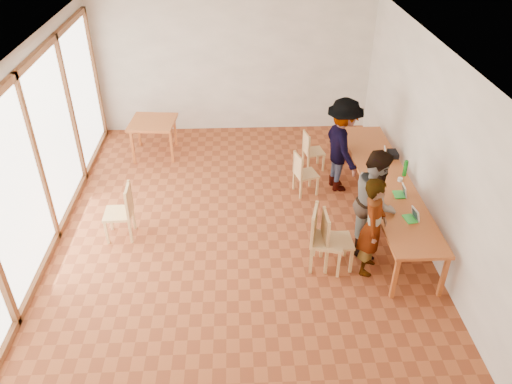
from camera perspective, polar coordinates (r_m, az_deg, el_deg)
The scene contains 24 objects.
ground at distance 8.32m, azimuth -2.15°, elevation -4.69°, with size 8.00×8.00×0.00m, color #9A4A25.
wall_back at distance 11.17m, azimuth -2.56°, elevation 14.29°, with size 6.00×0.10×3.00m, color white.
wall_right at distance 8.07m, azimuth 19.52°, elevation 4.60°, with size 0.10×8.00×3.00m, color white.
window_wall at distance 8.07m, azimuth -23.94°, elevation 3.59°, with size 0.10×8.00×3.00m, color white.
ceiling at distance 6.90m, azimuth -2.68°, elevation 15.55°, with size 6.00×8.00×0.04m, color white.
communal_table at distance 8.59m, azimuth 14.64°, elevation 1.15°, with size 0.80×4.00×0.75m.
side_table at distance 10.53m, azimuth -11.71°, elevation 7.53°, with size 0.90×0.90×0.75m.
chair_near at distance 7.37m, azimuth 7.40°, elevation -4.60°, with size 0.58×0.58×0.54m.
chair_mid at distance 7.43m, azimuth 8.61°, elevation -4.83°, with size 0.45×0.45×0.50m.
chair_far at distance 9.08m, azimuth 5.28°, elevation 2.56°, with size 0.47×0.47×0.44m.
chair_empty at distance 9.89m, azimuth 6.19°, elevation 5.12°, with size 0.44×0.44×0.42m.
chair_spare at distance 8.19m, azimuth -14.90°, elevation -1.63°, with size 0.45×0.45×0.50m.
person_near at distance 7.34m, azimuth 13.20°, elevation -3.86°, with size 0.57×0.38×1.58m, color gray.
person_mid at distance 7.76m, azimuth 13.42°, elevation -1.03°, with size 0.83×0.65×1.72m, color gray.
person_far at distance 9.17m, azimuth 9.84°, elevation 5.26°, with size 1.15×0.66×1.78m, color gray.
laptop_near at distance 7.68m, azimuth 17.47°, elevation -2.68°, with size 0.22×0.24×0.18m.
laptop_mid at distance 8.18m, azimuth 16.30°, elevation -0.06°, with size 0.19×0.22×0.18m.
laptop_far at distance 9.20m, azimuth 14.29°, elevation 4.17°, with size 0.23×0.25×0.19m.
yellow_mug at distance 8.95m, azimuth 14.63°, elevation 3.24°, with size 0.12×0.12×0.09m, color yellow.
green_bottle at distance 8.69m, azimuth 16.71°, elevation 2.62°, with size 0.07×0.07×0.28m, color #14731A.
clear_glass at distance 8.56m, azimuth 12.86°, elevation 2.02°, with size 0.07×0.07×0.09m, color silver.
condiment_cup at distance 8.56m, azimuth 16.15°, elevation 1.38°, with size 0.08×0.08×0.06m, color white.
pink_phone at distance 7.90m, azimuth 13.90°, elevation -1.31°, with size 0.05×0.10×0.01m, color #EF368A.
black_pouch at distance 9.28m, azimuth 15.37°, elevation 4.21°, with size 0.16×0.26×0.09m, color black.
Camera 1 is at (0.03, -6.58, 5.10)m, focal length 35.00 mm.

